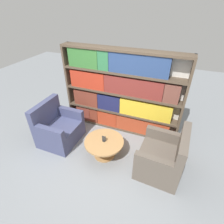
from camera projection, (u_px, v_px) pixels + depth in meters
ground_plane at (98, 165)px, 3.68m from camera, size 14.00×14.00×0.00m
bookshelf at (120, 93)px, 4.19m from camera, size 2.88×0.30×2.06m
armchair_left at (58, 129)px, 4.15m from camera, size 0.81×0.93×0.99m
armchair_right at (163, 158)px, 3.40m from camera, size 0.86×0.97×0.99m
coffee_table at (104, 145)px, 3.74m from camera, size 0.84×0.84×0.42m
table_sign at (104, 139)px, 3.65m from camera, size 0.08×0.06×0.13m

